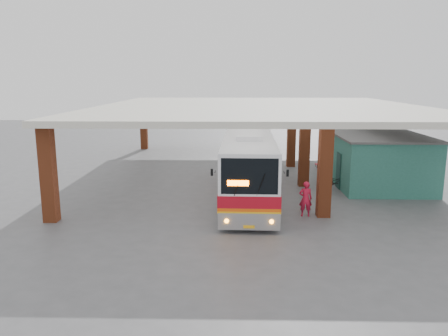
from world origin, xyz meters
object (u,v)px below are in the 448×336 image
Objects in this scene: motorcycle at (335,182)px; pedestrian at (306,199)px; red_chair at (320,162)px; coach_bus at (248,164)px.

pedestrian is (-2.54, -4.97, 0.35)m from motorcycle.
motorcycle reaches higher than red_chair.
red_chair is (5.52, 8.10, -1.43)m from coach_bus.
coach_bus reaches higher than pedestrian.
coach_bus is 6.71× the size of motorcycle.
pedestrian is 12.03m from red_chair.
red_chair is at bearing -102.63° from pedestrian.
pedestrian is (2.58, -3.55, -0.96)m from coach_bus.
pedestrian is 2.09× the size of red_chair.
coach_bus reaches higher than red_chair.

